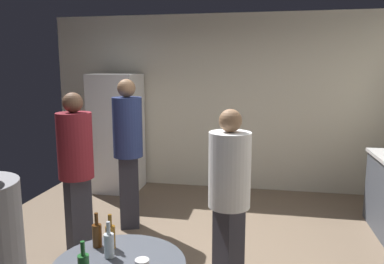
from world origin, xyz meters
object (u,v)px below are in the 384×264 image
Objects in this scene: beer_bottle_clear at (109,244)px; person_in_maroon_shirt at (76,163)px; person_in_navy_shirt at (128,142)px; refrigerator at (117,133)px; beer_bottle_amber at (111,236)px; person_in_white_shirt at (229,190)px; beer_bottle_brown at (97,234)px.

beer_bottle_clear is 0.14× the size of person_in_maroon_shirt.
person_in_navy_shirt is at bearing 108.15° from person_in_maroon_shirt.
person_in_maroon_shirt is at bearing 124.51° from beer_bottle_clear.
refrigerator is 1.09× the size of person_in_maroon_shirt.
person_in_maroon_shirt is 0.94× the size of person_in_navy_shirt.
person_in_maroon_shirt is at bearing 125.80° from beer_bottle_amber.
beer_bottle_clear is 1.11m from person_in_white_shirt.
beer_bottle_amber is 0.12m from beer_bottle_clear.
person_in_white_shirt is (0.69, 0.78, 0.10)m from beer_bottle_amber.
beer_bottle_clear is (1.30, -3.37, -0.08)m from refrigerator.
person_in_navy_shirt is at bearing 104.28° from beer_bottle_brown.
beer_bottle_brown is at bearing 138.44° from beer_bottle_clear.
person_in_maroon_shirt is at bearing -36.95° from person_in_navy_shirt.
beer_bottle_amber is 1.05m from person_in_white_shirt.
beer_bottle_amber is 0.13× the size of person_in_navy_shirt.
beer_bottle_amber is 1.45m from person_in_maroon_shirt.
person_in_maroon_shirt is (0.41, -2.09, 0.07)m from refrigerator.
refrigerator is at bearing 138.73° from person_in_maroon_shirt.
beer_bottle_brown is 0.13× the size of person_in_navy_shirt.
person_in_maroon_shirt reaches higher than person_in_white_shirt.
person_in_maroon_shirt is at bearing -58.87° from person_in_white_shirt.
person_in_white_shirt is (1.28, -1.14, -0.12)m from person_in_navy_shirt.
beer_bottle_brown is at bearing -19.75° from person_in_maroon_shirt.
person_in_maroon_shirt is 1.06× the size of person_in_white_shirt.
beer_bottle_brown is (-0.10, 0.01, 0.00)m from beer_bottle_amber.
refrigerator is 7.83× the size of beer_bottle_brown.
person_in_maroon_shirt reaches higher than beer_bottle_brown.
beer_bottle_amber is at bearing -16.70° from person_in_maroon_shirt.
person_in_navy_shirt is at bearing -86.39° from person_in_white_shirt.
beer_bottle_amber is at bearing -4.32° from beer_bottle_brown.
beer_bottle_clear is (0.04, -0.11, 0.00)m from beer_bottle_amber.
refrigerator is at bearing -96.45° from person_in_white_shirt.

